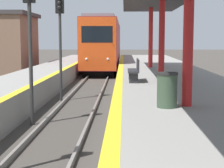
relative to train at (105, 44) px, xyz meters
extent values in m
cube|color=black|center=(0.00, 0.07, -2.04)|extent=(2.28, 19.02, 0.55)
cube|color=maroon|center=(0.00, 0.07, 0.12)|extent=(2.68, 21.13, 3.76)
cube|color=#E54C19|center=(0.00, -10.42, 0.12)|extent=(2.63, 0.16, 3.69)
cube|color=black|center=(0.00, -10.48, 0.78)|extent=(2.15, 0.06, 1.13)
cube|color=slate|center=(0.00, 0.07, 2.12)|extent=(2.28, 20.08, 0.24)
sphere|color=white|center=(-0.74, -10.48, -0.92)|extent=(0.18, 0.18, 0.18)
sphere|color=white|center=(0.74, -10.48, -0.92)|extent=(0.18, 0.18, 0.18)
cylinder|color=#2D2D2D|center=(-1.11, -24.45, -0.37)|extent=(0.12, 0.12, 3.88)
cylinder|color=#2D2D2D|center=(-0.97, -19.64, -0.37)|extent=(0.12, 0.12, 3.88)
cube|color=black|center=(-0.97, -19.64, 2.01)|extent=(0.36, 0.20, 0.90)
sphere|color=black|center=(-0.97, -19.78, 2.01)|extent=(0.16, 0.16, 0.16)
sphere|color=black|center=(-0.97, -19.78, 1.81)|extent=(0.16, 0.16, 0.16)
cylinder|color=red|center=(3.48, -26.58, 0.54)|extent=(0.26, 0.26, 3.65)
cylinder|color=red|center=(3.48, -19.82, 0.54)|extent=(0.26, 0.26, 3.65)
cylinder|color=red|center=(3.48, -13.06, 0.54)|extent=(0.26, 0.26, 3.65)
cylinder|color=#384C38|center=(2.94, -26.81, -0.87)|extent=(0.51, 0.51, 0.83)
cylinder|color=#262626|center=(2.94, -26.81, -0.42)|extent=(0.53, 0.53, 0.06)
cube|color=#28282D|center=(2.23, -20.90, -0.85)|extent=(0.44, 1.66, 0.08)
cube|color=#28282D|center=(2.42, -20.90, -0.59)|extent=(0.06, 1.66, 0.44)
cube|color=#262628|center=(2.23, -21.57, -1.09)|extent=(0.35, 0.08, 0.40)
cube|color=#262628|center=(2.23, -20.24, -1.09)|extent=(0.35, 0.08, 0.40)
camera|label=1|loc=(1.85, -36.21, 0.43)|focal=60.00mm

